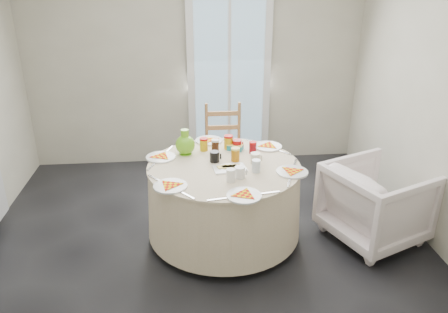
{
  "coord_description": "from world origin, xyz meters",
  "views": [
    {
      "loc": [
        -0.14,
        -3.22,
        2.28
      ],
      "look_at": [
        0.18,
        0.2,
        0.8
      ],
      "focal_mm": 35.0,
      "sensor_mm": 36.0,
      "label": 1
    }
  ],
  "objects": [
    {
      "name": "place_settings",
      "position": [
        0.18,
        0.2,
        0.77
      ],
      "size": [
        1.66,
        1.66,
        0.03
      ],
      "primitive_type": null,
      "rotation": [
        0.0,
        0.0,
        0.16
      ],
      "color": "silver",
      "rests_on": "table"
    },
    {
      "name": "cheese_platter",
      "position": [
        0.22,
        0.11,
        0.77
      ],
      "size": [
        0.3,
        0.21,
        0.04
      ],
      "primitive_type": null,
      "rotation": [
        0.0,
        0.0,
        0.13
      ],
      "color": "silver",
      "rests_on": "table"
    },
    {
      "name": "jar_cluster",
      "position": [
        0.23,
        0.49,
        0.82
      ],
      "size": [
        0.56,
        0.41,
        0.15
      ],
      "primitive_type": null,
      "rotation": [
        0.0,
        0.0,
        -0.35
      ],
      "color": "#9C6318",
      "rests_on": "table"
    },
    {
      "name": "green_pitcher",
      "position": [
        -0.15,
        0.48,
        0.87
      ],
      "size": [
        0.23,
        0.23,
        0.23
      ],
      "primitive_type": null,
      "rotation": [
        0.0,
        0.0,
        0.39
      ],
      "color": "#65B81C",
      "rests_on": "table"
    },
    {
      "name": "wooden_chair",
      "position": [
        0.27,
        1.18,
        0.47
      ],
      "size": [
        0.43,
        0.41,
        0.95
      ],
      "primitive_type": null,
      "rotation": [
        0.0,
        0.0,
        0.0
      ],
      "color": "#A1674B",
      "rests_on": "floor"
    },
    {
      "name": "armchair",
      "position": [
        1.52,
        0.05,
        0.39
      ],
      "size": [
        0.96,
        0.98,
        0.78
      ],
      "primitive_type": "imported",
      "rotation": [
        0.0,
        0.0,
        1.97
      ],
      "color": "white",
      "rests_on": "floor"
    },
    {
      "name": "table",
      "position": [
        0.18,
        0.2,
        0.38
      ],
      "size": [
        1.36,
        1.36,
        0.69
      ],
      "primitive_type": "cylinder",
      "color": "beige",
      "rests_on": "floor"
    },
    {
      "name": "wall_back",
      "position": [
        0.0,
        2.0,
        1.3
      ],
      "size": [
        4.0,
        0.02,
        2.6
      ],
      "primitive_type": "cube",
      "color": "#BCB5A3",
      "rests_on": "floor"
    },
    {
      "name": "floor",
      "position": [
        0.0,
        0.0,
        0.0
      ],
      "size": [
        4.0,
        4.0,
        0.0
      ],
      "primitive_type": "plane",
      "color": "black",
      "rests_on": "ground"
    },
    {
      "name": "glass_door",
      "position": [
        0.4,
        1.95,
        1.05
      ],
      "size": [
        1.0,
        0.08,
        2.1
      ],
      "primitive_type": "cube",
      "color": "silver",
      "rests_on": "floor"
    },
    {
      "name": "mugs_glasses",
      "position": [
        0.28,
        0.16,
        0.81
      ],
      "size": [
        0.83,
        0.83,
        0.12
      ],
      "primitive_type": null,
      "rotation": [
        0.0,
        0.0,
        0.39
      ],
      "color": "gray",
      "rests_on": "table"
    },
    {
      "name": "butter_tub",
      "position": [
        0.31,
        0.54,
        0.79
      ],
      "size": [
        0.17,
        0.15,
        0.06
      ],
      "primitive_type": "cube",
      "rotation": [
        0.0,
        0.0,
        -0.41
      ],
      "color": "teal",
      "rests_on": "table"
    }
  ]
}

